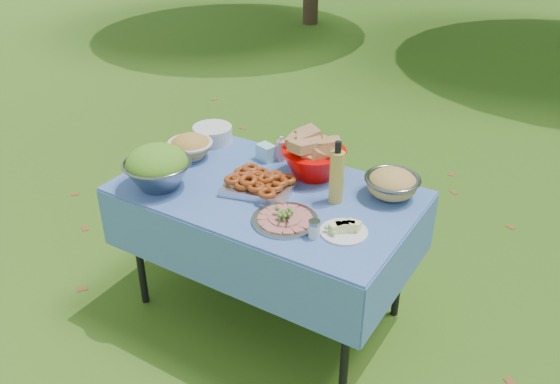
# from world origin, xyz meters

# --- Properties ---
(ground) EXTENTS (80.00, 80.00, 0.00)m
(ground) POSITION_xyz_m (0.00, 0.00, 0.00)
(ground) COLOR #1A390A
(ground) RESTS_ON ground
(picnic_table) EXTENTS (1.46, 0.86, 0.76)m
(picnic_table) POSITION_xyz_m (0.00, 0.00, 0.38)
(picnic_table) COLOR #84AFFD
(picnic_table) RESTS_ON ground
(salad_bowl) EXTENTS (0.36, 0.36, 0.22)m
(salad_bowl) POSITION_xyz_m (-0.47, -0.25, 0.87)
(salad_bowl) COLOR gray
(salad_bowl) RESTS_ON picnic_table
(pasta_bowl_white) EXTENTS (0.28, 0.28, 0.13)m
(pasta_bowl_white) POSITION_xyz_m (-0.55, 0.08, 0.83)
(pasta_bowl_white) COLOR silver
(pasta_bowl_white) RESTS_ON picnic_table
(plate_stack) EXTENTS (0.26, 0.26, 0.09)m
(plate_stack) POSITION_xyz_m (-0.57, 0.31, 0.81)
(plate_stack) COLOR silver
(plate_stack) RESTS_ON picnic_table
(wipes_box) EXTENTS (0.11, 0.09, 0.09)m
(wipes_box) POSITION_xyz_m (-0.18, 0.27, 0.80)
(wipes_box) COLOR #97DDE7
(wipes_box) RESTS_ON picnic_table
(sanitizer_bottle) EXTENTS (0.06, 0.06, 0.14)m
(sanitizer_bottle) POSITION_xyz_m (-0.11, 0.31, 0.83)
(sanitizer_bottle) COLOR pink
(sanitizer_bottle) RESTS_ON picnic_table
(bread_bowl) EXTENTS (0.39, 0.39, 0.22)m
(bread_bowl) POSITION_xyz_m (0.12, 0.25, 0.87)
(bread_bowl) COLOR #E00401
(bread_bowl) RESTS_ON picnic_table
(pasta_bowl_steel) EXTENTS (0.31, 0.31, 0.14)m
(pasta_bowl_steel) POSITION_xyz_m (0.55, 0.27, 0.83)
(pasta_bowl_steel) COLOR gray
(pasta_bowl_steel) RESTS_ON picnic_table
(fried_tray) EXTENTS (0.38, 0.31, 0.08)m
(fried_tray) POSITION_xyz_m (-0.03, -0.02, 0.80)
(fried_tray) COLOR silver
(fried_tray) RESTS_ON picnic_table
(charcuterie_platter) EXTENTS (0.33, 0.33, 0.07)m
(charcuterie_platter) POSITION_xyz_m (0.22, -0.19, 0.80)
(charcuterie_platter) COLOR #9DA0A4
(charcuterie_platter) RESTS_ON picnic_table
(oil_bottle) EXTENTS (0.08, 0.08, 0.31)m
(oil_bottle) POSITION_xyz_m (0.34, 0.08, 0.92)
(oil_bottle) COLOR gold
(oil_bottle) RESTS_ON picnic_table
(cheese_plate) EXTENTS (0.24, 0.24, 0.06)m
(cheese_plate) POSITION_xyz_m (0.49, -0.14, 0.79)
(cheese_plate) COLOR silver
(cheese_plate) RESTS_ON picnic_table
(shaker) EXTENTS (0.07, 0.07, 0.08)m
(shaker) POSITION_xyz_m (0.40, -0.24, 0.80)
(shaker) COLOR silver
(shaker) RESTS_ON picnic_table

